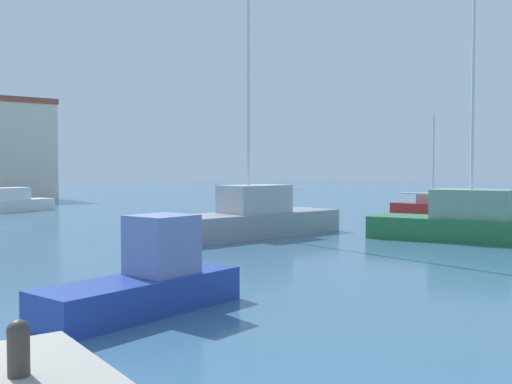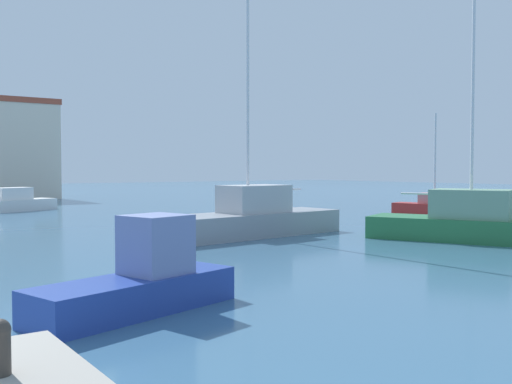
% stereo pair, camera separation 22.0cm
% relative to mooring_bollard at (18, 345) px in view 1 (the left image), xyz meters
% --- Properties ---
extents(water, '(160.00, 160.00, 0.00)m').
position_rel_mooring_bollard_xyz_m(water, '(13.46, 22.55, -1.20)').
color(water, '#38607F').
rests_on(water, ground).
extents(mooring_bollard, '(0.20, 0.20, 0.50)m').
position_rel_mooring_bollard_xyz_m(mooring_bollard, '(0.00, 0.00, 0.00)').
color(mooring_bollard, '#38332D').
rests_on(mooring_bollard, pier_quay).
extents(sailboat_green_near_pier, '(5.20, 7.80, 11.87)m').
position_rel_mooring_bollard_xyz_m(sailboat_green_near_pier, '(18.35, 7.84, -0.45)').
color(sailboat_green_near_pier, '#28703D').
rests_on(sailboat_green_near_pier, water).
extents(sailboat_red_distant_north, '(2.30, 5.08, 5.97)m').
position_rel_mooring_bollard_xyz_m(sailboat_red_distant_north, '(27.23, 16.39, -0.72)').
color(sailboat_red_distant_north, '#B22823').
rests_on(sailboat_red_distant_north, water).
extents(motorboat_blue_far_left, '(4.43, 2.40, 1.84)m').
position_rel_mooring_bollard_xyz_m(motorboat_blue_far_left, '(3.58, 4.95, -0.61)').
color(motorboat_blue_far_left, '#233D93').
rests_on(motorboat_blue_far_left, water).
extents(sailboat_grey_distant_east, '(8.83, 3.23, 13.24)m').
position_rel_mooring_bollard_xyz_m(sailboat_grey_distant_east, '(12.44, 14.08, -0.46)').
color(sailboat_grey_distant_east, gray).
rests_on(sailboat_grey_distant_east, water).
extents(motorboat_white_outer_mooring, '(6.90, 4.12, 1.53)m').
position_rel_mooring_bollard_xyz_m(motorboat_white_outer_mooring, '(7.46, 34.04, -0.68)').
color(motorboat_white_outer_mooring, white).
rests_on(motorboat_white_outer_mooring, water).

